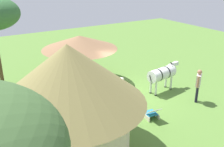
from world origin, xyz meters
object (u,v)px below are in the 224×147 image
object	(u,v)px
patio_dining_table	(81,72)
zebra_nearest_camera	(162,74)
patio_chair_west_end	(99,78)
guest_beside_umbrella	(58,76)
striped_lounge_chair	(152,113)
zebra_by_umbrella	(107,83)
standing_watcher	(198,83)
thatched_hut	(70,95)
patio_chair_near_hut	(66,70)
shade_umbrella	(80,42)

from	to	relation	value
patio_dining_table	zebra_nearest_camera	world-z (taller)	zebra_nearest_camera
patio_chair_west_end	guest_beside_umbrella	xyz separation A→B (m)	(0.57, 2.26, 0.41)
patio_dining_table	patio_chair_west_end	xyz separation A→B (m)	(-1.03, -0.66, -0.13)
striped_lounge_chair	zebra_nearest_camera	world-z (taller)	zebra_nearest_camera
patio_chair_west_end	striped_lounge_chair	size ratio (longest dim) A/B	1.05
patio_chair_west_end	zebra_by_umbrella	distance (m)	1.97
standing_watcher	zebra_by_umbrella	size ratio (longest dim) A/B	1.02
thatched_hut	patio_chair_near_hut	size ratio (longest dim) A/B	5.94
patio_chair_west_end	standing_watcher	size ratio (longest dim) A/B	0.51
standing_watcher	zebra_nearest_camera	world-z (taller)	standing_watcher
thatched_hut	zebra_by_umbrella	world-z (taller)	thatched_hut
shade_umbrella	zebra_by_umbrella	bearing A→B (deg)	-177.35
thatched_hut	guest_beside_umbrella	size ratio (longest dim) A/B	3.45
patio_dining_table	zebra_by_umbrella	world-z (taller)	zebra_by_umbrella
thatched_hut	zebra_nearest_camera	world-z (taller)	thatched_hut
patio_dining_table	zebra_by_umbrella	xyz separation A→B (m)	(-2.86, -0.13, 0.34)
shade_umbrella	striped_lounge_chair	bearing A→B (deg)	-170.06
zebra_nearest_camera	standing_watcher	bearing A→B (deg)	11.63
patio_dining_table	guest_beside_umbrella	xyz separation A→B (m)	(-0.46, 1.60, 0.28)
standing_watcher	striped_lounge_chair	world-z (taller)	standing_watcher
thatched_hut	standing_watcher	size ratio (longest dim) A/B	3.04
patio_chair_west_end	zebra_nearest_camera	bearing A→B (deg)	-75.35
patio_dining_table	zebra_nearest_camera	bearing A→B (deg)	-136.29
patio_dining_table	patio_chair_near_hut	size ratio (longest dim) A/B	1.63
striped_lounge_chair	standing_watcher	bearing A→B (deg)	9.83
patio_chair_near_hut	guest_beside_umbrella	bearing A→B (deg)	29.42
patio_chair_near_hut	striped_lounge_chair	world-z (taller)	patio_chair_near_hut
guest_beside_umbrella	patio_chair_west_end	bearing A→B (deg)	-13.00
striped_lounge_chair	zebra_by_umbrella	distance (m)	2.85
patio_chair_near_hut	zebra_nearest_camera	size ratio (longest dim) A/B	0.38
patio_dining_table	standing_watcher	distance (m)	6.72
patio_chair_west_end	guest_beside_umbrella	size ratio (longest dim) A/B	0.58
patio_dining_table	patio_chair_west_end	size ratio (longest dim) A/B	1.63
patio_dining_table	patio_chair_near_hut	xyz separation A→B (m)	(1.09, 0.55, -0.13)
patio_chair_near_hut	guest_beside_umbrella	size ratio (longest dim) A/B	0.58
patio_chair_west_end	zebra_by_umbrella	size ratio (longest dim) A/B	0.52
thatched_hut	guest_beside_umbrella	distance (m)	5.63
thatched_hut	zebra_nearest_camera	xyz separation A→B (m)	(2.26, -6.34, -1.28)
patio_chair_west_end	zebra_nearest_camera	distance (m)	3.65
patio_chair_near_hut	guest_beside_umbrella	distance (m)	1.92
thatched_hut	zebra_nearest_camera	distance (m)	6.85
thatched_hut	patio_dining_table	world-z (taller)	thatched_hut
patio_chair_west_end	zebra_nearest_camera	world-z (taller)	zebra_nearest_camera
patio_chair_near_hut	striped_lounge_chair	bearing A→B (deg)	76.33
striped_lounge_chair	zebra_by_umbrella	size ratio (longest dim) A/B	0.50
patio_chair_near_hut	guest_beside_umbrella	world-z (taller)	guest_beside_umbrella
thatched_hut	patio_dining_table	xyz separation A→B (m)	(5.73, -3.02, -1.66)
patio_chair_near_hut	standing_watcher	world-z (taller)	standing_watcher
patio_chair_west_end	guest_beside_umbrella	world-z (taller)	guest_beside_umbrella
patio_chair_near_hut	guest_beside_umbrella	xyz separation A→B (m)	(-1.56, 1.05, 0.41)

